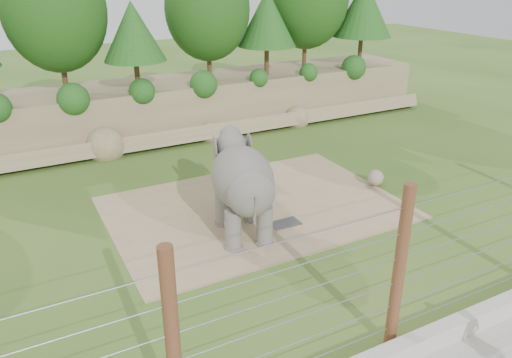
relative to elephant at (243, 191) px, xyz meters
name	(u,v)px	position (x,y,z in m)	size (l,w,h in m)	color
ground	(287,251)	(0.70, -1.56, -1.51)	(90.00, 90.00, 0.00)	#33671E
back_embankment	(163,53)	(1.29, 11.11, 2.46)	(30.00, 5.52, 8.77)	#846D51
dirt_patch	(255,208)	(1.20, 1.44, -1.50)	(10.00, 7.00, 0.02)	tan
drain_grate	(285,223)	(1.51, -0.09, -1.47)	(1.00, 0.60, 0.03)	#262628
elephant	(243,191)	(0.00, 0.00, 0.00)	(1.59, 3.72, 3.01)	#635C58
stone_ball	(375,178)	(6.20, 0.97, -1.17)	(0.63, 0.63, 0.63)	gray
retaining_wall	(406,350)	(0.70, -6.56, -1.26)	(26.00, 0.35, 0.50)	#AFACA3
barrier_fence	(399,270)	(0.70, -6.06, 0.49)	(20.26, 0.26, 4.00)	#572F1C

